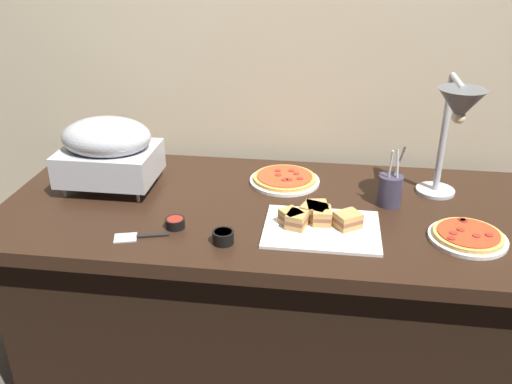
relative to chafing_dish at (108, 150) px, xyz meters
The scene contains 12 objects.
ground_plane 1.10m from the chafing_dish, ahead, with size 8.00×8.00×0.00m, color #4C443D.
back_wall 0.80m from the chafing_dish, 34.86° to the left, with size 4.40×0.04×2.40m, color #C6B593.
buffet_table 0.81m from the chafing_dish, ahead, with size 1.90×0.84×0.76m.
chafing_dish is the anchor object (origin of this frame).
heat_lamp 1.21m from the chafing_dish, ahead, with size 0.15×0.32×0.44m.
pizza_plate_front 0.66m from the chafing_dish, 11.51° to the left, with size 0.27×0.27×0.03m.
pizza_plate_center 1.27m from the chafing_dish, 10.21° to the right, with size 0.24×0.24×0.03m.
sandwich_platter 0.81m from the chafing_dish, 14.92° to the right, with size 0.37×0.28×0.06m.
sauce_cup_near 0.61m from the chafing_dish, 35.15° to the right, with size 0.07×0.07×0.04m.
sauce_cup_far 0.44m from the chafing_dish, 40.51° to the right, with size 0.06×0.06×0.03m.
utensil_holder 1.02m from the chafing_dish, ahead, with size 0.08×0.08×0.22m.
serving_spatula 0.44m from the chafing_dish, 57.83° to the right, with size 0.17×0.08×0.01m.
Camera 1 is at (0.18, -1.73, 1.65)m, focal length 39.16 mm.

